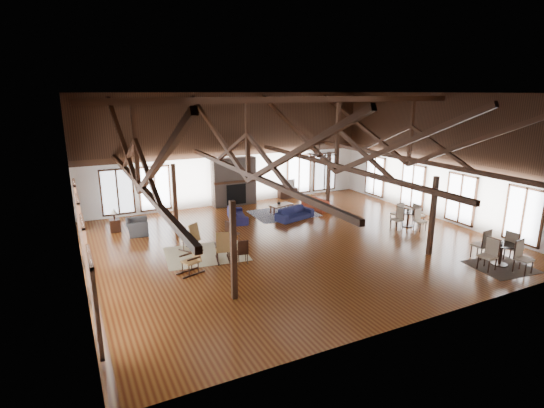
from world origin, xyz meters
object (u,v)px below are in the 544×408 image
sofa_navy_front (295,213)px  sofa_orange (316,204)px  coffee_table (281,206)px  armchair (137,227)px  cafe_table_near (501,250)px  sofa_navy_left (237,215)px  cafe_table_far (408,216)px  tv_console (288,193)px

sofa_navy_front → sofa_orange: sofa_navy_front is taller
sofa_navy_front → coffee_table: bearing=79.0°
sofa_orange → coffee_table: 2.05m
sofa_navy_front → coffee_table: size_ratio=1.52×
sofa_navy_front → armchair: armchair is taller
cafe_table_near → sofa_navy_left: bearing=124.8°
cafe_table_far → coffee_table: bearing=132.9°
cafe_table_far → tv_console: cafe_table_far is taller
sofa_orange → cafe_table_near: cafe_table_near is taller
cafe_table_near → tv_console: 12.33m
sofa_navy_left → cafe_table_far: (6.70, -4.39, 0.21)m
sofa_navy_front → sofa_orange: size_ratio=1.11×
sofa_navy_front → cafe_table_far: 5.30m
cafe_table_far → tv_console: 7.64m
sofa_navy_front → armchair: 7.35m
sofa_navy_left → cafe_table_far: 8.01m
cafe_table_far → tv_console: bearing=108.1°
sofa_navy_front → cafe_table_near: bearing=-80.4°
sofa_navy_front → sofa_navy_left: (-2.58, 1.06, -0.01)m
coffee_table → cafe_table_far: bearing=-61.7°
sofa_navy_left → coffee_table: size_ratio=1.48×
armchair → cafe_table_far: 12.21m
sofa_navy_left → cafe_table_near: cafe_table_near is taller
sofa_navy_front → sofa_orange: (1.95, 1.10, -0.03)m
sofa_navy_front → armchair: (-7.27, 1.06, 0.05)m
sofa_navy_front → sofa_orange: 2.24m
sofa_orange → cafe_table_far: 4.94m
sofa_navy_left → armchair: 4.70m
cafe_table_near → cafe_table_far: size_ratio=1.15×
sofa_navy_front → tv_console: (1.74, 3.93, -0.00)m
sofa_navy_front → tv_console: sofa_navy_front is taller
sofa_navy_front → cafe_table_near: (3.87, -8.21, 0.27)m
armchair → cafe_table_far: bearing=-103.2°
sofa_orange → tv_console: 2.84m
cafe_table_near → sofa_orange: bearing=101.7°
cafe_table_near → cafe_table_far: bearing=87.0°
armchair → tv_console: 9.46m
tv_console → sofa_navy_left: bearing=-146.4°
sofa_navy_left → tv_console: size_ratio=1.69×
tv_console → sofa_navy_front: bearing=-113.9°
sofa_orange → cafe_table_near: bearing=4.8°
sofa_navy_left → cafe_table_far: size_ratio=1.02×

